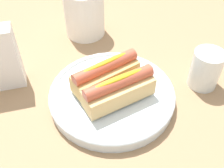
# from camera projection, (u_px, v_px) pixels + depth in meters

# --- Properties ---
(ground_plane) EXTENTS (2.40, 2.40, 0.00)m
(ground_plane) POSITION_uv_depth(u_px,v_px,m) (116.00, 94.00, 0.61)
(ground_plane) COLOR #9E7A56
(serving_bowl) EXTENTS (0.27, 0.27, 0.03)m
(serving_bowl) POSITION_uv_depth(u_px,v_px,m) (112.00, 95.00, 0.59)
(serving_bowl) COLOR silver
(serving_bowl) RESTS_ON ground_plane
(hotdog_front) EXTENTS (0.16, 0.08, 0.06)m
(hotdog_front) POSITION_uv_depth(u_px,v_px,m) (119.00, 90.00, 0.54)
(hotdog_front) COLOR #DBB270
(hotdog_front) RESTS_ON serving_bowl
(hotdog_back) EXTENTS (0.16, 0.10, 0.06)m
(hotdog_back) POSITION_uv_depth(u_px,v_px,m) (106.00, 74.00, 0.58)
(hotdog_back) COLOR tan
(hotdog_back) RESTS_ON serving_bowl
(water_glass) EXTENTS (0.07, 0.07, 0.09)m
(water_glass) POSITION_uv_depth(u_px,v_px,m) (205.00, 71.00, 0.61)
(water_glass) COLOR white
(water_glass) RESTS_ON ground_plane
(paper_towel_roll) EXTENTS (0.11, 0.11, 0.13)m
(paper_towel_roll) POSITION_uv_depth(u_px,v_px,m) (84.00, 13.00, 0.74)
(paper_towel_roll) COLOR white
(paper_towel_roll) RESTS_ON ground_plane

